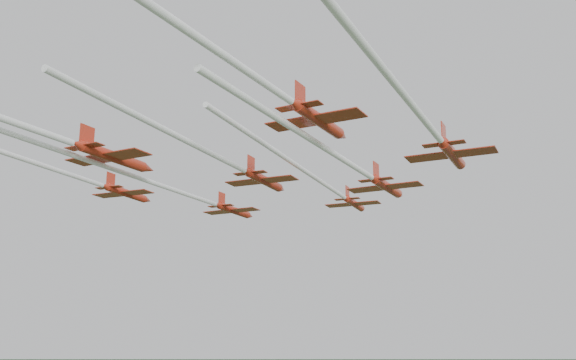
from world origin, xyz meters
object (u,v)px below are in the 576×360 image
Objects in this scene: jet_lead at (328,186)px; jet_row3_left at (31,161)px; jet_row3_mid at (232,164)px; jet_row2_left at (185,194)px; jet_row3_right at (424,120)px; jet_row4_right at (225,56)px; jet_row2_right at (359,169)px; jet_row4_left at (36,130)px.

jet_lead reaches higher than jet_row3_left.
jet_row3_left is 1.50× the size of jet_row3_mid.
jet_row2_left is 37.20m from jet_row3_right.
jet_row4_right reaches higher than jet_row2_left.
jet_row4_right is at bearing -87.06° from jet_row2_right.
jet_lead is at bearing 104.87° from jet_row4_right.
jet_lead reaches higher than jet_row4_left.
jet_row3_mid is 0.66× the size of jet_row4_right.
jet_row4_right reaches higher than jet_row3_right.
jet_lead reaches higher than jet_row4_right.
jet_row2_right is 37.52m from jet_row3_left.
jet_row4_left is (7.11, -25.79, 0.53)m from jet_row2_left.
jet_row4_right is (7.25, -30.60, 1.05)m from jet_row2_right.
jet_row4_right is at bearing -81.01° from jet_lead.
jet_row3_right reaches higher than jet_row3_mid.
jet_row3_left is 1.28× the size of jet_row4_left.
jet_row3_left reaches higher than jet_row3_right.
jet_row2_left is at bearing 59.32° from jet_row3_left.
jet_row2_right is at bearing 53.70° from jet_row4_left.
jet_lead is at bearing 74.66° from jet_row4_left.
jet_row3_right is (25.69, -22.48, -1.77)m from jet_lead.
jet_row2_left is (-11.09, -16.98, -2.56)m from jet_lead.
jet_row2_left is 23.60m from jet_row2_right.
jet_row3_left is 44.12m from jet_row3_right.
jet_row3_right is 35.95m from jet_row4_left.
jet_row3_mid is 21.48m from jet_row4_left.
jet_row3_left is 14.15m from jet_row4_left.
jet_row2_right is (11.71, -10.99, -1.67)m from jet_lead.
jet_lead is 1.06× the size of jet_row4_left.
jet_row2_right reaches higher than jet_row3_right.
jet_row3_mid is at bearing -100.88° from jet_lead.
jet_row2_right is 0.76× the size of jet_row4_right.
jet_lead is 1.08× the size of jet_row2_right.
jet_row4_left is 0.77× the size of jet_row4_right.
jet_row3_right is 1.08× the size of jet_row4_left.
jet_row3_left reaches higher than jet_row4_left.
jet_row3_mid is (18.13, 13.83, -0.33)m from jet_row3_left.
jet_row3_mid is at bearing 22.14° from jet_row3_left.
jet_row2_left is at bearing -138.67° from jet_lead.
jet_lead is 0.82× the size of jet_row4_right.
jet_row3_right is at bearing -15.23° from jet_row3_mid.
jet_row4_left is at bearing -126.67° from jet_row2_right.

